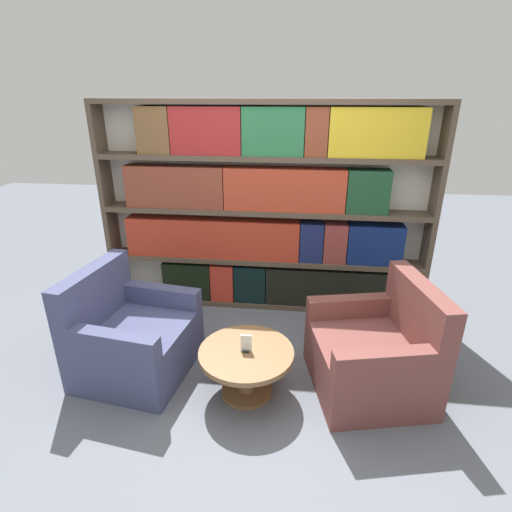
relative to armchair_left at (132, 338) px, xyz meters
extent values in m
plane|color=slate|center=(0.96, -0.25, -0.30)|extent=(14.00, 14.00, 0.00)
cube|color=silver|center=(0.96, 1.38, 0.76)|extent=(3.32, 0.05, 2.12)
cube|color=brown|center=(-0.67, 1.25, 0.76)|extent=(0.05, 0.30, 2.12)
cube|color=brown|center=(2.60, 1.25, 0.76)|extent=(0.05, 0.30, 2.12)
cube|color=brown|center=(0.96, 1.25, -0.28)|extent=(3.22, 0.30, 0.05)
cube|color=brown|center=(0.96, 1.25, 0.23)|extent=(3.22, 0.30, 0.05)
cube|color=brown|center=(0.96, 1.25, 0.76)|extent=(3.22, 0.30, 0.05)
cube|color=brown|center=(0.96, 1.25, 1.29)|extent=(3.22, 0.30, 0.05)
cube|color=brown|center=(0.96, 1.25, 1.79)|extent=(3.22, 0.30, 0.05)
cube|color=black|center=(0.13, 1.23, -0.04)|extent=(0.52, 0.20, 0.41)
cube|color=red|center=(0.52, 1.23, -0.04)|extent=(0.25, 0.20, 0.41)
cube|color=black|center=(0.82, 1.23, -0.04)|extent=(0.34, 0.20, 0.41)
cube|color=black|center=(1.73, 1.23, -0.04)|extent=(1.46, 0.20, 0.41)
cube|color=#B63521|center=(0.43, 1.23, 0.46)|extent=(1.80, 0.20, 0.41)
cube|color=navy|center=(1.46, 1.23, 0.46)|extent=(0.23, 0.20, 0.41)
cube|color=brown|center=(1.69, 1.23, 0.46)|extent=(0.23, 0.20, 0.41)
cube|color=navy|center=(2.09, 1.23, 0.46)|extent=(0.54, 0.20, 0.41)
cube|color=brown|center=(0.07, 1.23, 0.99)|extent=(1.00, 0.20, 0.41)
cube|color=#B53D25|center=(1.17, 1.23, 0.99)|extent=(1.18, 0.20, 0.41)
cube|color=#1B4729|center=(1.96, 1.23, 0.99)|extent=(0.40, 0.20, 0.41)
cube|color=brown|center=(-0.09, 1.23, 1.53)|extent=(0.32, 0.20, 0.44)
cube|color=#A22425|center=(0.42, 1.23, 1.53)|extent=(0.67, 0.20, 0.44)
cube|color=#297141|center=(1.05, 1.23, 1.53)|extent=(0.57, 0.20, 0.44)
cube|color=brown|center=(1.45, 1.23, 1.53)|extent=(0.20, 0.20, 0.44)
cube|color=gold|center=(1.99, 1.23, 1.53)|extent=(0.86, 0.20, 0.44)
cube|color=#42476B|center=(0.04, -0.01, -0.09)|extent=(0.93, 0.97, 0.43)
cube|color=#42476B|center=(-0.29, 0.04, 0.36)|extent=(0.26, 0.88, 0.46)
cube|color=#42476B|center=(0.06, -0.38, 0.22)|extent=(0.69, 0.22, 0.17)
cube|color=#42476B|center=(0.17, 0.35, 0.22)|extent=(0.69, 0.22, 0.17)
cube|color=brown|center=(1.91, -0.01, -0.09)|extent=(0.99, 1.02, 0.43)
cube|color=brown|center=(2.24, 0.07, 0.36)|extent=(0.32, 0.87, 0.46)
cube|color=brown|center=(1.76, 0.34, 0.22)|extent=(0.69, 0.26, 0.17)
cube|color=brown|center=(1.92, -0.39, 0.22)|extent=(0.69, 0.26, 0.17)
cylinder|color=brown|center=(0.97, -0.18, -0.13)|extent=(0.13, 0.13, 0.35)
cylinder|color=brown|center=(0.97, -0.18, -0.29)|extent=(0.39, 0.39, 0.03)
cylinder|color=brown|center=(0.97, -0.18, 0.07)|extent=(0.72, 0.72, 0.04)
cube|color=black|center=(0.97, -0.18, 0.09)|extent=(0.05, 0.06, 0.01)
cube|color=silver|center=(0.97, -0.18, 0.16)|extent=(0.08, 0.01, 0.14)
camera|label=1|loc=(1.33, -2.63, 1.88)|focal=28.00mm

